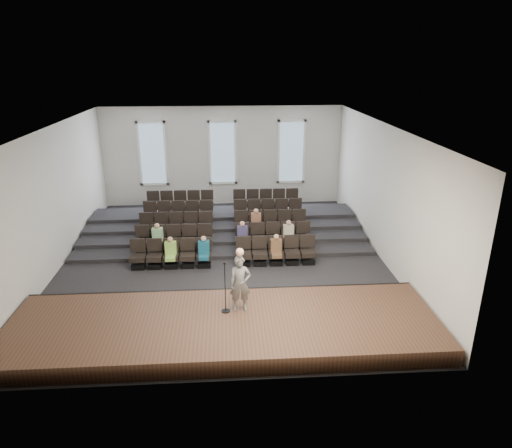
% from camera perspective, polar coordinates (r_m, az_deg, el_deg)
% --- Properties ---
extents(ground, '(14.00, 14.00, 0.00)m').
position_cam_1_polar(ground, '(17.54, -4.00, -4.37)').
color(ground, black).
rests_on(ground, ground).
extents(ceiling, '(12.00, 14.00, 0.02)m').
position_cam_1_polar(ceiling, '(16.11, -4.44, 12.05)').
color(ceiling, white).
rests_on(ceiling, ground).
extents(wall_back, '(12.00, 0.04, 5.00)m').
position_cam_1_polar(wall_back, '(23.46, -4.18, 8.43)').
color(wall_back, silver).
rests_on(wall_back, ground).
extents(wall_front, '(12.00, 0.04, 5.00)m').
position_cam_1_polar(wall_front, '(10.14, -4.25, -8.06)').
color(wall_front, silver).
rests_on(wall_front, ground).
extents(wall_left, '(0.04, 14.00, 5.00)m').
position_cam_1_polar(wall_left, '(17.76, -24.04, 2.80)').
color(wall_left, silver).
rests_on(wall_left, ground).
extents(wall_right, '(0.04, 14.00, 5.00)m').
position_cam_1_polar(wall_right, '(17.66, 15.76, 3.73)').
color(wall_right, silver).
rests_on(wall_right, ground).
extents(stage, '(11.80, 3.60, 0.50)m').
position_cam_1_polar(stage, '(12.94, -3.97, -12.80)').
color(stage, '#4A2F20').
rests_on(stage, ground).
extents(stage_lip, '(11.80, 0.06, 0.52)m').
position_cam_1_polar(stage_lip, '(14.46, -3.99, -8.97)').
color(stage_lip, black).
rests_on(stage_lip, ground).
extents(risers, '(11.80, 4.80, 0.60)m').
position_cam_1_polar(risers, '(20.40, -4.03, -0.15)').
color(risers, black).
rests_on(risers, ground).
extents(seating_rows, '(6.80, 4.70, 1.67)m').
position_cam_1_polar(seating_rows, '(18.70, -4.06, -0.50)').
color(seating_rows, black).
rests_on(seating_rows, ground).
extents(windows, '(8.44, 0.10, 3.24)m').
position_cam_1_polar(windows, '(23.36, -4.20, 8.87)').
color(windows, white).
rests_on(windows, wall_back).
extents(audience, '(5.45, 2.64, 1.10)m').
position_cam_1_polar(audience, '(17.37, -3.44, -1.78)').
color(audience, '#93CF52').
rests_on(audience, seating_rows).
extents(speaker, '(0.62, 0.42, 1.63)m').
position_cam_1_polar(speaker, '(12.87, -1.99, -7.46)').
color(speaker, '#63605E').
rests_on(speaker, stage).
extents(mic_stand, '(0.25, 0.25, 1.52)m').
position_cam_1_polar(mic_stand, '(12.96, -3.85, -9.11)').
color(mic_stand, black).
rests_on(mic_stand, stage).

